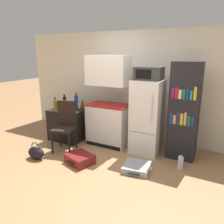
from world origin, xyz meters
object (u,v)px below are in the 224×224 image
bottle_clear_short (79,105)px  suitcase_small_flat (137,167)px  handbag (36,153)px  kitchen_hutch (108,105)px  bottle_blue_soda (76,100)px  refrigerator (147,117)px  water_bottle_front (181,162)px  side_table (70,123)px  bottle_ketchup_red (56,106)px  suitcase_large_flat (80,159)px  bookshelf (184,112)px  bottle_amber_beer (83,104)px  chair (65,122)px  microwave (149,73)px  bottle_wine_dark (65,101)px  bottle_olive_oil (55,105)px

bottle_clear_short → suitcase_small_flat: size_ratio=0.30×
handbag → suitcase_small_flat: bearing=15.0°
kitchen_hutch → bottle_blue_soda: kitchen_hutch is taller
refrigerator → water_bottle_front: 1.06m
side_table → bottle_ketchup_red: (-0.28, -0.14, 0.43)m
water_bottle_front → suitcase_large_flat: bearing=-158.4°
bookshelf → bottle_amber_beer: bookshelf is taller
chair → suitcase_large_flat: (0.60, -0.37, -0.52)m
bottle_ketchup_red → suitcase_small_flat: size_ratio=0.32×
bottle_blue_soda → bottle_ketchup_red: (-0.22, -0.48, -0.06)m
suitcase_small_flat → handbag: bearing=-173.9°
refrigerator → water_bottle_front: refrigerator is taller
bottle_clear_short → bottle_ketchup_red: 0.53m
side_table → handbag: (0.10, -1.18, -0.23)m
bottle_amber_beer → bottle_blue_soda: bearing=158.8°
bottle_amber_beer → suitcase_large_flat: (0.74, -1.17, -0.71)m
bookshelf → suitcase_large_flat: size_ratio=3.27×
microwave → bookshelf: size_ratio=0.28×
refrigerator → bottle_blue_soda: (-1.90, 0.23, 0.11)m
refrigerator → bottle_wine_dark: size_ratio=5.14×
refrigerator → suitcase_small_flat: size_ratio=2.88×
kitchen_hutch → suitcase_small_flat: (1.00, -0.81, -0.82)m
bottle_olive_oil → water_bottle_front: bearing=1.0°
kitchen_hutch → bottle_olive_oil: bearing=-158.4°
bookshelf → suitcase_small_flat: bookshelf is taller
bottle_clear_short → suitcase_large_flat: bearing=-54.5°
kitchen_hutch → chair: (-0.63, -0.69, -0.28)m
bottle_olive_oil → handbag: (0.24, -0.87, -0.72)m
microwave → bottle_olive_oil: bearing=-168.0°
bottle_blue_soda → chair: 1.02m
water_bottle_front → bottle_clear_short: bearing=169.9°
bottle_wine_dark → bottle_amber_beer: bearing=7.0°
refrigerator → bottle_amber_beer: refrigerator is taller
microwave → bottle_amber_beer: (-1.64, 0.13, -0.80)m
bottle_clear_short → suitcase_large_flat: 1.52m
microwave → bookshelf: 0.97m
kitchen_hutch → bottle_wine_dark: 1.26m
bottle_blue_soda → suitcase_small_flat: bottle_blue_soda is taller
refrigerator → bottle_clear_short: (-1.69, 0.06, 0.04)m
chair → handbag: chair is taller
suitcase_large_flat → handbag: 0.88m
bottle_blue_soda → suitcase_small_flat: (2.02, -1.03, -0.79)m
bottle_ketchup_red → chair: chair is taller
bookshelf → bottle_clear_short: (-2.37, -0.03, -0.14)m
side_table → kitchen_hutch: (0.96, 0.12, 0.52)m
refrigerator → bottle_olive_oil: (-1.99, -0.42, 0.11)m
bottle_wine_dark → suitcase_large_flat: 1.82m
bookshelf → suitcase_small_flat: size_ratio=3.58×
suitcase_small_flat → chair: bearing=166.8°
side_table → bottle_wine_dark: bearing=148.3°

